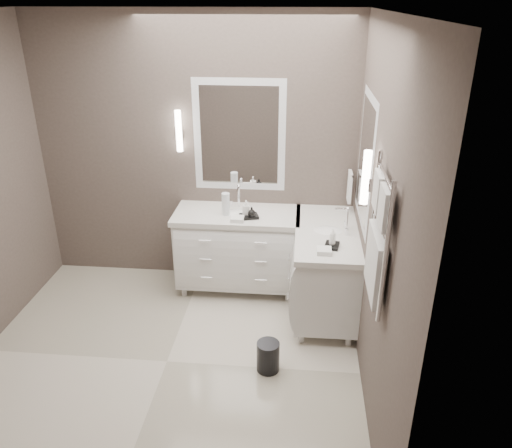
# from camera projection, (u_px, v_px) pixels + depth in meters

# --- Properties ---
(floor) EXTENTS (3.20, 3.00, 0.01)m
(floor) POSITION_uv_depth(u_px,v_px,m) (167.00, 362.00, 4.18)
(floor) COLOR beige
(floor) RESTS_ON ground
(ceiling) EXTENTS (3.20, 3.00, 0.01)m
(ceiling) POSITION_uv_depth(u_px,v_px,m) (134.00, 11.00, 3.05)
(ceiling) COLOR white
(ceiling) RESTS_ON wall_back
(wall_back) EXTENTS (3.20, 0.01, 2.70)m
(wall_back) POSITION_uv_depth(u_px,v_px,m) (195.00, 154.00, 4.98)
(wall_back) COLOR #4F443F
(wall_back) RESTS_ON floor
(wall_front) EXTENTS (3.20, 0.01, 2.70)m
(wall_front) POSITION_uv_depth(u_px,v_px,m) (60.00, 346.00, 2.25)
(wall_front) COLOR #4F443F
(wall_front) RESTS_ON floor
(wall_right) EXTENTS (0.01, 3.00, 2.70)m
(wall_right) POSITION_uv_depth(u_px,v_px,m) (378.00, 222.00, 3.48)
(wall_right) COLOR #4F443F
(wall_right) RESTS_ON floor
(vanity_back) EXTENTS (1.24, 0.59, 0.97)m
(vanity_back) POSITION_uv_depth(u_px,v_px,m) (238.00, 246.00, 5.05)
(vanity_back) COLOR white
(vanity_back) RESTS_ON floor
(vanity_right) EXTENTS (0.59, 1.24, 0.97)m
(vanity_right) POSITION_uv_depth(u_px,v_px,m) (326.00, 265.00, 4.68)
(vanity_right) COLOR white
(vanity_right) RESTS_ON floor
(mirror_back) EXTENTS (0.90, 0.02, 1.10)m
(mirror_back) POSITION_uv_depth(u_px,v_px,m) (239.00, 136.00, 4.84)
(mirror_back) COLOR white
(mirror_back) RESTS_ON wall_back
(mirror_right) EXTENTS (0.02, 0.90, 1.10)m
(mirror_right) POSITION_uv_depth(u_px,v_px,m) (366.00, 160.00, 4.12)
(mirror_right) COLOR white
(mirror_right) RESTS_ON wall_right
(sconce_back) EXTENTS (0.06, 0.06, 0.40)m
(sconce_back) POSITION_uv_depth(u_px,v_px,m) (179.00, 132.00, 4.81)
(sconce_back) COLOR white
(sconce_back) RESTS_ON wall_back
(sconce_right) EXTENTS (0.06, 0.06, 0.40)m
(sconce_right) POSITION_uv_depth(u_px,v_px,m) (366.00, 179.00, 3.59)
(sconce_right) COLOR white
(sconce_right) RESTS_ON wall_right
(towel_bar_corner) EXTENTS (0.03, 0.22, 0.30)m
(towel_bar_corner) POSITION_uv_depth(u_px,v_px,m) (350.00, 186.00, 4.82)
(towel_bar_corner) COLOR white
(towel_bar_corner) RESTS_ON wall_right
(towel_ladder) EXTENTS (0.06, 0.58, 0.90)m
(towel_ladder) POSITION_uv_depth(u_px,v_px,m) (378.00, 242.00, 3.11)
(towel_ladder) COLOR white
(towel_ladder) RESTS_ON wall_right
(waste_bin) EXTENTS (0.19, 0.19, 0.26)m
(waste_bin) POSITION_uv_depth(u_px,v_px,m) (268.00, 356.00, 4.04)
(waste_bin) COLOR black
(waste_bin) RESTS_ON floor
(amenity_tray_back) EXTENTS (0.20, 0.17, 0.03)m
(amenity_tray_back) POSITION_uv_depth(u_px,v_px,m) (249.00, 216.00, 4.78)
(amenity_tray_back) COLOR black
(amenity_tray_back) RESTS_ON vanity_back
(amenity_tray_right) EXTENTS (0.14, 0.17, 0.02)m
(amenity_tray_right) POSITION_uv_depth(u_px,v_px,m) (332.00, 246.00, 4.23)
(amenity_tray_right) COLOR black
(amenity_tray_right) RESTS_ON vanity_right
(water_bottle) EXTENTS (0.10, 0.10, 0.22)m
(water_bottle) POSITION_uv_depth(u_px,v_px,m) (226.00, 204.00, 4.81)
(water_bottle) COLOR silver
(water_bottle) RESTS_ON vanity_back
(soap_bottle_a) EXTENTS (0.06, 0.07, 0.14)m
(soap_bottle_a) POSITION_uv_depth(u_px,v_px,m) (246.00, 207.00, 4.77)
(soap_bottle_a) COLOR white
(soap_bottle_a) RESTS_ON amenity_tray_back
(soap_bottle_b) EXTENTS (0.09, 0.09, 0.10)m
(soap_bottle_b) POSITION_uv_depth(u_px,v_px,m) (252.00, 212.00, 4.73)
(soap_bottle_b) COLOR black
(soap_bottle_b) RESTS_ON amenity_tray_back
(soap_bottle_c) EXTENTS (0.07, 0.07, 0.15)m
(soap_bottle_c) POSITION_uv_depth(u_px,v_px,m) (333.00, 237.00, 4.19)
(soap_bottle_c) COLOR white
(soap_bottle_c) RESTS_ON amenity_tray_right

